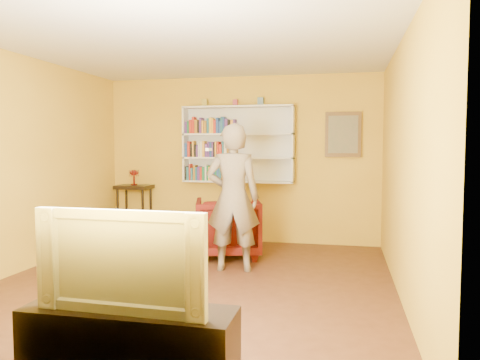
% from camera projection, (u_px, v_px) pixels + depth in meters
% --- Properties ---
extents(room_shell, '(5.30, 5.80, 2.88)m').
position_uv_depth(room_shell, '(192.00, 195.00, 5.27)').
color(room_shell, '#442515').
rests_on(room_shell, ground).
extents(bookshelf, '(1.80, 0.29, 1.23)m').
position_uv_depth(bookshelf, '(239.00, 145.00, 7.57)').
color(bookshelf, silver).
rests_on(bookshelf, room_shell).
extents(books_row_lower, '(0.82, 0.19, 0.27)m').
position_uv_depth(books_row_lower, '(211.00, 174.00, 7.60)').
color(books_row_lower, black).
rests_on(books_row_lower, bookshelf).
extents(books_row_middle, '(0.84, 0.19, 0.26)m').
position_uv_depth(books_row_middle, '(211.00, 150.00, 7.57)').
color(books_row_middle, '#204296').
rests_on(books_row_middle, bookshelf).
extents(books_row_upper, '(0.83, 0.19, 0.27)m').
position_uv_depth(books_row_upper, '(211.00, 126.00, 7.54)').
color(books_row_upper, '#4F2B81').
rests_on(books_row_upper, bookshelf).
extents(ornament_left, '(0.08, 0.08, 0.12)m').
position_uv_depth(ornament_left, '(205.00, 103.00, 7.59)').
color(ornament_left, olive).
rests_on(ornament_left, bookshelf).
extents(ornament_centre, '(0.07, 0.07, 0.10)m').
position_uv_depth(ornament_centre, '(235.00, 103.00, 7.48)').
color(ornament_centre, '#A7374B').
rests_on(ornament_centre, bookshelf).
extents(ornament_right, '(0.09, 0.09, 0.12)m').
position_uv_depth(ornament_right, '(261.00, 101.00, 7.39)').
color(ornament_right, slate).
rests_on(ornament_right, bookshelf).
extents(framed_painting, '(0.55, 0.05, 0.70)m').
position_uv_depth(framed_painting, '(343.00, 134.00, 7.25)').
color(framed_painting, '#543918').
rests_on(framed_painting, room_shell).
extents(console_table, '(0.56, 0.43, 0.92)m').
position_uv_depth(console_table, '(134.00, 195.00, 7.86)').
color(console_table, black).
rests_on(console_table, ground).
extents(ruby_lustre, '(0.16, 0.16, 0.26)m').
position_uv_depth(ruby_lustre, '(134.00, 174.00, 7.83)').
color(ruby_lustre, maroon).
rests_on(ruby_lustre, console_table).
extents(armchair, '(1.11, 1.12, 0.83)m').
position_uv_depth(armchair, '(228.00, 227.00, 6.64)').
color(armchair, '#430504').
rests_on(armchair, ground).
extents(person, '(0.72, 0.53, 1.85)m').
position_uv_depth(person, '(233.00, 198.00, 5.85)').
color(person, '#6B5D4E').
rests_on(person, ground).
extents(game_remote, '(0.04, 0.15, 0.04)m').
position_uv_depth(game_remote, '(209.00, 149.00, 5.62)').
color(game_remote, white).
rests_on(game_remote, person).
extents(tv_cabinet, '(1.41, 0.42, 0.50)m').
position_uv_depth(tv_cabinet, '(129.00, 346.00, 3.06)').
color(tv_cabinet, black).
rests_on(tv_cabinet, ground).
extents(television, '(1.15, 0.19, 0.66)m').
position_uv_depth(television, '(128.00, 258.00, 3.02)').
color(television, black).
rests_on(television, tv_cabinet).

